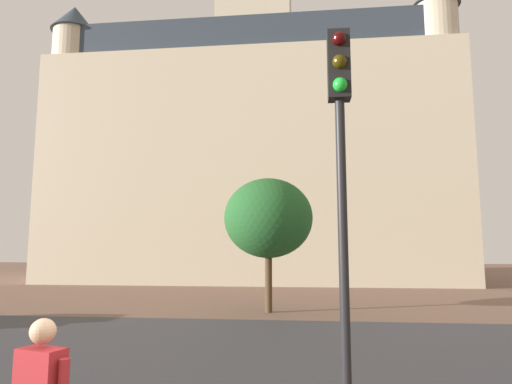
# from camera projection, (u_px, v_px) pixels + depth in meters

# --- Properties ---
(ground_plane) EXTENTS (120.00, 120.00, 0.00)m
(ground_plane) POSITION_uv_depth(u_px,v_px,m) (263.00, 330.00, 12.79)
(ground_plane) COLOR brown
(street_asphalt_strip) EXTENTS (120.00, 8.78, 0.00)m
(street_asphalt_strip) POSITION_uv_depth(u_px,v_px,m) (252.00, 350.00, 10.20)
(street_asphalt_strip) COLOR #38383D
(street_asphalt_strip) RESTS_ON ground_plane
(landmark_building) EXTENTS (28.97, 13.91, 35.89)m
(landmark_building) POSITION_uv_depth(u_px,v_px,m) (255.00, 150.00, 35.28)
(landmark_building) COLOR beige
(landmark_building) RESTS_ON ground_plane
(traffic_light_pole) EXTENTS (0.28, 0.34, 5.10)m
(traffic_light_pole) POSITION_uv_depth(u_px,v_px,m) (341.00, 151.00, 5.48)
(traffic_light_pole) COLOR black
(traffic_light_pole) RESTS_ON ground_plane
(tree_curb_far) EXTENTS (3.35, 3.35, 5.00)m
(tree_curb_far) POSITION_uv_depth(u_px,v_px,m) (268.00, 218.00, 16.74)
(tree_curb_far) COLOR #4C3823
(tree_curb_far) RESTS_ON ground_plane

